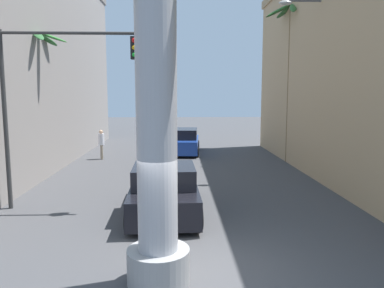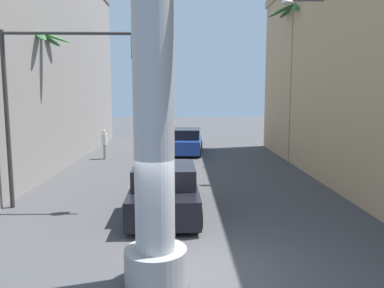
# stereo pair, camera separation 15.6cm
# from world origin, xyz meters

# --- Properties ---
(ground_plane) EXTENTS (87.94, 87.94, 0.00)m
(ground_plane) POSITION_xyz_m (0.00, 10.00, 0.00)
(ground_plane) COLOR #424244
(neon_sign_pole) EXTENTS (2.98, 1.24, 11.07)m
(neon_sign_pole) POSITION_xyz_m (-0.81, -0.36, 5.05)
(neon_sign_pole) COLOR #9E9EA3
(neon_sign_pole) RESTS_ON ground
(street_lamp) EXTENTS (2.19, 0.28, 7.74)m
(street_lamp) POSITION_xyz_m (5.62, 8.60, 4.60)
(street_lamp) COLOR #59595E
(street_lamp) RESTS_ON ground
(traffic_light_mast) EXTENTS (4.96, 0.32, 5.72)m
(traffic_light_mast) POSITION_xyz_m (-4.39, 4.74, 4.04)
(traffic_light_mast) COLOR #333333
(traffic_light_mast) RESTS_ON ground
(car_lead) EXTENTS (2.24, 4.71, 1.56)m
(car_lead) POSITION_xyz_m (-0.85, 4.12, 0.70)
(car_lead) COLOR black
(car_lead) RESTS_ON ground
(car_far) EXTENTS (2.19, 4.35, 1.56)m
(car_far) POSITION_xyz_m (-0.04, 16.09, 0.73)
(car_far) COLOR black
(car_far) RESTS_ON ground
(palm_tree_near_right) EXTENTS (2.90, 2.58, 8.69)m
(palm_tree_near_right) POSITION_xyz_m (6.26, 5.42, 5.14)
(palm_tree_near_right) COLOR brown
(palm_tree_near_right) RESTS_ON ground
(palm_tree_mid_right) EXTENTS (3.03, 3.02, 8.56)m
(palm_tree_mid_right) POSITION_xyz_m (5.75, 12.94, 5.26)
(palm_tree_mid_right) COLOR brown
(palm_tree_mid_right) RESTS_ON ground
(palm_tree_mid_left) EXTENTS (2.81, 2.66, 6.45)m
(palm_tree_mid_left) POSITION_xyz_m (-6.45, 9.02, 4.38)
(palm_tree_mid_left) COLOR brown
(palm_tree_mid_left) RESTS_ON ground
(pedestrian_far_left) EXTENTS (0.42, 0.42, 1.70)m
(pedestrian_far_left) POSITION_xyz_m (-4.81, 14.11, 0.99)
(pedestrian_far_left) COLOR gray
(pedestrian_far_left) RESTS_ON ground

